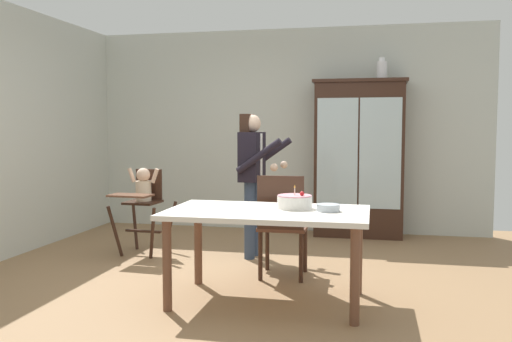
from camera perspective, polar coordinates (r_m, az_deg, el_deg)
ground_plane at (r=4.97m, az=-1.87°, el=-11.63°), size 6.24×6.24×0.00m
wall_back at (r=7.35m, az=3.12°, el=4.28°), size 5.32×0.06×2.70m
china_cabinet at (r=7.01m, az=10.77°, el=1.33°), size 1.16×0.48×1.99m
ceramic_vase at (r=7.03m, az=13.09°, el=10.33°), size 0.13×0.13×0.27m
high_chair_with_toddler at (r=6.06m, az=-11.80°, el=-2.46°), size 0.61×0.71×0.95m
adult_person at (r=5.75m, az=-0.36°, el=0.41°), size 0.53×0.51×1.53m
dining_table at (r=4.29m, az=1.20°, el=-5.32°), size 1.58×0.92×0.74m
birthday_cake at (r=4.36m, az=4.09°, el=-3.24°), size 0.28×0.28×0.19m
serving_bowl at (r=4.24m, az=7.60°, el=-3.85°), size 0.18×0.18×0.05m
dining_chair_far_side at (r=4.96m, az=2.75°, el=-5.07°), size 0.45×0.45×0.96m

